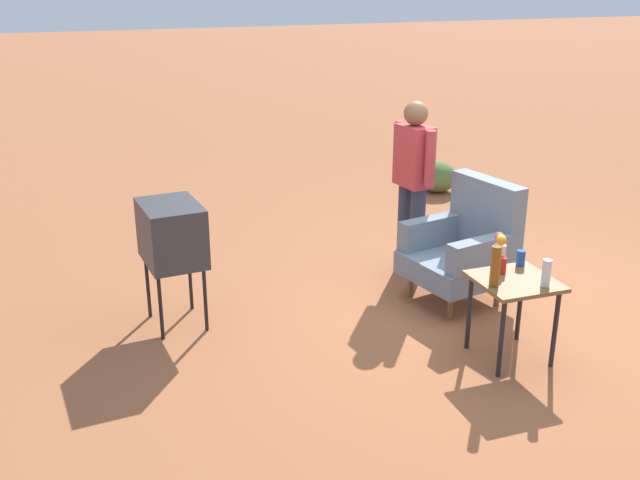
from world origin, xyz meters
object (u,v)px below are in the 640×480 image
Objects in this scene: person_standing at (413,177)px; bottle_tall_amber at (495,266)px; armchair at (465,245)px; soda_can_blue at (521,258)px; tv_on_stand at (172,234)px; soda_can_red at (502,265)px; bottle_short_clear at (546,273)px; flower_vase at (500,249)px; side_table at (514,291)px.

bottle_tall_amber is (1.80, -0.23, -0.15)m from person_standing.
person_standing is (-0.71, -0.18, 0.44)m from armchair.
tv_on_stand is at bearing -115.66° from soda_can_blue.
bottle_short_clear is at bearing 27.92° from soda_can_red.
bottle_short_clear is at bearing -3.10° from armchair.
tv_on_stand is 2.50m from bottle_tall_amber.
armchair is 2.49m from tv_on_stand.
flower_vase is at bearing -13.17° from armchair.
armchair is 4.00× the size of flower_vase.
flower_vase reaches higher than bottle_short_clear.
flower_vase is at bearing 63.19° from tv_on_stand.
soda_can_red is at bearing 60.69° from tv_on_stand.
bottle_tall_amber is 0.36m from flower_vase.
side_table is at bearing 58.46° from tv_on_stand.
side_table is 0.21m from soda_can_red.
tv_on_stand is (-0.34, -2.45, 0.28)m from armchair.
side_table is 2.40× the size of flower_vase.
flower_vase is (0.81, -0.19, 0.29)m from armchair.
side_table is at bearing -0.69° from person_standing.
side_table is 0.33m from bottle_tall_amber.
flower_vase is (-0.03, -0.17, 0.09)m from soda_can_blue.
bottle_tall_amber reaches higher than soda_can_red.
tv_on_stand is 3.43× the size of bottle_tall_amber.
soda_can_blue is at bearing -1.07° from armchair.
soda_can_red is at bearing -1.87° from person_standing.
person_standing is 1.64m from soda_can_red.
tv_on_stand is 2.31m from person_standing.
bottle_short_clear is (0.17, 0.13, 0.19)m from side_table.
soda_can_red is (1.25, 2.23, -0.09)m from tv_on_stand.
soda_can_red is at bearing -166.90° from side_table.
armchair is 3.53× the size of bottle_tall_amber.
bottle_short_clear is at bearing 16.59° from flower_vase.
soda_can_red is 0.46× the size of flower_vase.
soda_can_blue is at bearing 81.23° from flower_vase.
person_standing is 1.94m from bottle_short_clear.
bottle_tall_amber is (1.43, 2.05, 0.00)m from tv_on_stand.
armchair reaches higher than flower_vase.
person_standing reaches higher than soda_can_blue.
side_table is at bearing -40.51° from soda_can_blue.
flower_vase reaches higher than side_table.
soda_can_red is at bearing -14.12° from armchair.
soda_can_red is at bearing -70.07° from soda_can_blue.
bottle_tall_amber is (1.10, -0.41, 0.29)m from armchair.
side_table is 0.32m from soda_can_blue.
tv_on_stand is at bearing -119.31° from soda_can_red.
side_table is at bearing 102.81° from bottle_tall_amber.
person_standing is 1.82m from bottle_tall_amber.
person_standing is 1.57m from soda_can_blue.
soda_can_red reaches higher than side_table.
bottle_short_clear is (1.93, 0.11, -0.20)m from person_standing.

